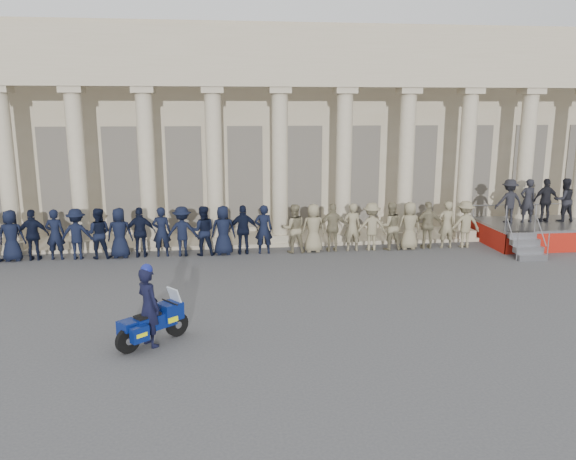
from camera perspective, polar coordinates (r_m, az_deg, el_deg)
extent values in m
plane|color=#424245|center=(15.38, -2.50, -8.65)|extent=(90.00, 90.00, 0.00)
cube|color=tan|center=(29.36, -4.85, 10.29)|extent=(40.00, 10.00, 9.00)
cube|color=tan|center=(23.78, -4.12, -0.92)|extent=(40.00, 2.60, 0.15)
cube|color=tan|center=(22.39, -4.29, 15.57)|extent=(35.80, 1.00, 1.00)
cube|color=tan|center=(22.48, -4.34, 18.37)|extent=(35.80, 1.00, 1.20)
cube|color=tan|center=(24.30, -26.00, -1.32)|extent=(0.90, 0.90, 0.30)
cylinder|color=tan|center=(23.84, -26.66, 5.59)|extent=(0.64, 0.64, 5.60)
cube|color=tan|center=(23.56, -20.03, -1.21)|extent=(0.90, 0.90, 0.30)
cylinder|color=tan|center=(23.09, -20.56, 5.93)|extent=(0.64, 0.64, 5.60)
cube|color=tan|center=(23.00, -21.12, 13.17)|extent=(0.85, 0.85, 0.24)
cube|color=tan|center=(23.10, -13.74, -1.07)|extent=(0.90, 0.90, 0.30)
cylinder|color=tan|center=(22.62, -14.12, 6.22)|extent=(0.64, 0.64, 5.60)
cube|color=tan|center=(22.52, -14.51, 13.63)|extent=(0.85, 0.85, 0.24)
cube|color=tan|center=(22.92, -7.28, -0.91)|extent=(0.90, 0.90, 0.30)
cylinder|color=tan|center=(22.44, -7.48, 6.44)|extent=(0.64, 0.64, 5.60)
cube|color=tan|center=(22.34, -7.70, 13.91)|extent=(0.85, 0.85, 0.24)
cube|color=tan|center=(23.04, -0.80, -0.75)|extent=(0.90, 0.90, 0.30)
cylinder|color=tan|center=(22.56, -0.82, 6.57)|extent=(0.64, 0.64, 5.60)
cube|color=tan|center=(22.46, -0.85, 14.01)|extent=(0.85, 0.85, 0.24)
cube|color=tan|center=(23.45, 5.53, -0.57)|extent=(0.90, 0.90, 0.30)
cylinder|color=tan|center=(22.98, 5.68, 6.62)|extent=(0.64, 0.64, 5.60)
cube|color=tan|center=(22.88, 5.84, 13.91)|extent=(0.85, 0.85, 0.24)
cube|color=tan|center=(24.13, 11.57, -0.40)|extent=(0.90, 0.90, 0.30)
cylinder|color=tan|center=(23.67, 11.88, 6.58)|extent=(0.64, 0.64, 5.60)
cube|color=tan|center=(23.58, 12.20, 13.66)|extent=(0.85, 0.85, 0.24)
cube|color=tan|center=(25.07, 17.23, -0.24)|extent=(0.90, 0.90, 0.30)
cylinder|color=tan|center=(24.63, 17.66, 6.48)|extent=(0.64, 0.64, 5.60)
cube|color=tan|center=(24.53, 18.11, 13.27)|extent=(0.85, 0.85, 0.24)
cube|color=tan|center=(26.23, 22.42, -0.08)|extent=(0.90, 0.90, 0.30)
cylinder|color=tan|center=(25.81, 22.96, 6.33)|extent=(0.64, 0.64, 5.60)
cube|color=tan|center=(25.72, 23.51, 12.80)|extent=(0.85, 0.85, 0.24)
cube|color=tan|center=(27.58, 27.15, 0.06)|extent=(0.90, 0.90, 0.30)
cube|color=black|center=(25.44, -22.25, 4.73)|extent=(1.30, 0.12, 4.20)
cube|color=black|center=(24.87, -16.45, 4.98)|extent=(1.30, 0.12, 4.20)
cube|color=black|center=(24.57, -10.44, 5.20)|extent=(1.30, 0.12, 4.20)
cube|color=black|center=(24.55, -4.35, 5.36)|extent=(1.30, 0.12, 4.20)
cube|color=black|center=(24.79, 1.69, 5.46)|extent=(1.30, 0.12, 4.20)
cube|color=black|center=(25.31, 7.55, 5.49)|extent=(1.30, 0.12, 4.20)
cube|color=black|center=(26.07, 13.12, 5.48)|extent=(1.30, 0.12, 4.20)
cube|color=black|center=(27.06, 18.33, 5.41)|extent=(1.30, 0.12, 4.20)
cube|color=black|center=(28.26, 23.13, 5.32)|extent=(1.30, 0.12, 4.20)
imported|color=black|center=(22.79, -26.29, -0.51)|extent=(0.93, 0.60, 1.89)
imported|color=black|center=(22.54, -24.45, -0.47)|extent=(1.11, 0.46, 1.89)
imported|color=black|center=(22.32, -22.57, -0.42)|extent=(0.69, 0.45, 1.89)
imported|color=black|center=(22.12, -20.66, -0.38)|extent=(1.22, 0.70, 1.89)
imported|color=black|center=(21.95, -18.71, -0.33)|extent=(0.92, 0.72, 1.89)
imported|color=black|center=(21.80, -16.74, -0.28)|extent=(0.93, 0.60, 1.89)
imported|color=black|center=(21.68, -14.74, -0.23)|extent=(1.11, 0.46, 1.89)
imported|color=black|center=(21.58, -12.72, -0.18)|extent=(0.69, 0.45, 1.89)
imported|color=black|center=(21.52, -10.68, -0.13)|extent=(1.22, 0.70, 1.89)
imported|color=black|center=(21.48, -8.64, -0.08)|extent=(0.92, 0.72, 1.89)
imported|color=black|center=(21.46, -6.59, -0.03)|extent=(0.93, 0.60, 1.89)
imported|color=black|center=(21.48, -4.54, 0.02)|extent=(1.11, 0.46, 1.89)
imported|color=black|center=(21.52, -2.49, 0.08)|extent=(0.69, 0.45, 1.89)
imported|color=#7C7255|center=(21.64, 0.59, 0.15)|extent=(0.92, 0.72, 1.89)
imported|color=#7C7255|center=(21.75, 2.60, 0.20)|extent=(0.93, 0.60, 1.89)
imported|color=#7C7255|center=(21.88, 4.59, 0.25)|extent=(1.11, 0.46, 1.89)
imported|color=#7C7255|center=(22.05, 6.54, 0.30)|extent=(0.69, 0.45, 1.89)
imported|color=#7C7255|center=(22.23, 8.47, 0.35)|extent=(1.22, 0.70, 1.89)
imported|color=#7C7255|center=(22.45, 10.37, 0.39)|extent=(0.92, 0.72, 1.89)
imported|color=#7C7255|center=(22.68, 12.22, 0.44)|extent=(0.93, 0.60, 1.89)
imported|color=#7C7255|center=(22.94, 14.04, 0.48)|extent=(1.11, 0.46, 1.89)
imported|color=#7C7255|center=(23.23, 15.81, 0.52)|extent=(0.69, 0.45, 1.89)
imported|color=#7C7255|center=(23.53, 17.54, 0.57)|extent=(1.22, 0.70, 1.89)
cube|color=gray|center=(25.28, 24.00, 0.58)|extent=(4.36, 3.11, 0.10)
cube|color=#98160C|center=(24.09, 25.74, -1.19)|extent=(4.36, 0.04, 0.78)
cube|color=#98160C|center=(24.33, 19.53, -0.54)|extent=(0.04, 3.11, 0.78)
cube|color=gray|center=(22.57, 23.53, -2.56)|extent=(1.10, 0.28, 0.22)
cube|color=gray|center=(22.76, 23.22, -1.84)|extent=(1.10, 0.28, 0.22)
cube|color=gray|center=(22.94, 22.92, -1.14)|extent=(1.10, 0.28, 0.22)
cube|color=gray|center=(23.13, 22.63, -0.45)|extent=(1.10, 0.28, 0.22)
cylinder|color=gray|center=(26.46, 22.46, 2.41)|extent=(4.36, 0.04, 0.04)
imported|color=black|center=(24.70, 21.55, 2.77)|extent=(1.16, 0.66, 1.79)
imported|color=black|center=(25.09, 23.17, 2.77)|extent=(0.65, 0.43, 1.79)
imported|color=black|center=(25.49, 24.73, 2.77)|extent=(1.05, 0.44, 1.79)
imported|color=black|center=(25.92, 26.24, 2.77)|extent=(0.87, 0.68, 1.79)
cylinder|color=black|center=(14.22, -11.21, -9.38)|extent=(0.54, 0.48, 0.60)
cylinder|color=black|center=(13.55, -15.95, -10.74)|extent=(0.54, 0.48, 0.60)
cube|color=navy|center=(13.80, -13.41, -9.00)|extent=(1.04, 0.96, 0.34)
cube|color=navy|center=(13.98, -11.89, -8.01)|extent=(0.68, 0.68, 0.41)
cube|color=silver|center=(14.05, -11.85, -8.80)|extent=(0.33, 0.34, 0.11)
cube|color=#B2BFCC|center=(13.96, -11.42, -6.68)|extent=(0.41, 0.44, 0.48)
cube|color=black|center=(13.65, -14.09, -8.47)|extent=(0.65, 0.61, 0.09)
cube|color=navy|center=(13.45, -15.87, -9.38)|extent=(0.44, 0.44, 0.20)
cube|color=navy|center=(13.31, -14.84, -10.18)|extent=(0.44, 0.41, 0.36)
cube|color=#E2EC0C|center=(13.31, -14.84, -10.18)|extent=(0.35, 0.34, 0.09)
cube|color=navy|center=(13.77, -16.13, -9.48)|extent=(0.44, 0.41, 0.36)
cube|color=#E2EC0C|center=(13.77, -16.13, -9.48)|extent=(0.35, 0.34, 0.09)
cylinder|color=silver|center=(13.86, -15.44, -10.30)|extent=(0.47, 0.42, 0.09)
cylinder|color=black|center=(13.91, -11.93, -7.17)|extent=(0.43, 0.51, 0.03)
imported|color=black|center=(13.60, -13.98, -7.58)|extent=(0.80, 0.83, 1.91)
sphere|color=navy|center=(13.32, -14.18, -3.92)|extent=(0.28, 0.28, 0.28)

